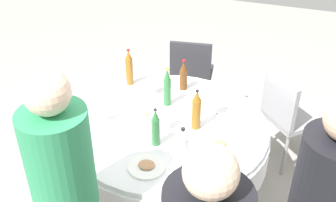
% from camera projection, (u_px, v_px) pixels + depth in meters
% --- Properties ---
extents(ground_plane, '(10.00, 10.00, 0.00)m').
position_uv_depth(ground_plane, '(168.00, 196.00, 3.34)').
color(ground_plane, gray).
extents(dining_table, '(1.48, 1.48, 0.74)m').
position_uv_depth(dining_table, '(168.00, 139.00, 3.02)').
color(dining_table, white).
rests_on(dining_table, ground_plane).
extents(bottle_clear_west, '(0.07, 0.07, 0.28)m').
position_uv_depth(bottle_clear_west, '(183.00, 148.00, 2.51)').
color(bottle_clear_west, silver).
rests_on(bottle_clear_west, dining_table).
extents(bottle_green_right, '(0.06, 0.06, 0.31)m').
position_uv_depth(bottle_green_right, '(167.00, 88.00, 3.08)').
color(bottle_green_right, '#2D6B38').
rests_on(bottle_green_right, dining_table).
extents(bottle_green_south, '(0.06, 0.06, 0.29)m').
position_uv_depth(bottle_green_south, '(156.00, 128.00, 2.67)').
color(bottle_green_south, '#2D6B38').
rests_on(bottle_green_south, dining_table).
extents(bottle_amber_east, '(0.06, 0.06, 0.32)m').
position_uv_depth(bottle_amber_east, '(129.00, 68.00, 3.35)').
color(bottle_amber_east, '#8C5619').
rests_on(bottle_amber_east, dining_table).
extents(bottle_amber_outer, '(0.07, 0.07, 0.31)m').
position_uv_depth(bottle_amber_outer, '(196.00, 111.00, 2.83)').
color(bottle_amber_outer, '#8C5619').
rests_on(bottle_amber_outer, dining_table).
extents(bottle_brown_far, '(0.06, 0.06, 0.27)m').
position_uv_depth(bottle_brown_far, '(184.00, 76.00, 3.29)').
color(bottle_brown_far, '#593314').
rests_on(bottle_brown_far, dining_table).
extents(wine_glass_east, '(0.07, 0.07, 0.14)m').
position_uv_depth(wine_glass_east, '(217.00, 103.00, 3.00)').
color(wine_glass_east, white).
rests_on(wine_glass_east, dining_table).
extents(wine_glass_outer, '(0.07, 0.07, 0.16)m').
position_uv_depth(wine_glass_outer, '(166.00, 117.00, 2.83)').
color(wine_glass_outer, white).
rests_on(wine_glass_outer, dining_table).
extents(wine_glass_far, '(0.07, 0.07, 0.15)m').
position_uv_depth(wine_glass_far, '(103.00, 109.00, 2.91)').
color(wine_glass_far, white).
rests_on(wine_glass_far, dining_table).
extents(wine_glass_near, '(0.07, 0.07, 0.15)m').
position_uv_depth(wine_glass_near, '(152.00, 82.00, 3.22)').
color(wine_glass_near, white).
rests_on(wine_glass_near, dining_table).
extents(plate_inner, '(0.22, 0.22, 0.04)m').
position_uv_depth(plate_inner, '(143.00, 114.00, 3.03)').
color(plate_inner, white).
rests_on(plate_inner, dining_table).
extents(plate_mid, '(0.21, 0.21, 0.04)m').
position_uv_depth(plate_mid, '(219.00, 146.00, 2.71)').
color(plate_mid, white).
rests_on(plate_mid, dining_table).
extents(plate_rear, '(0.24, 0.24, 0.04)m').
position_uv_depth(plate_rear, '(147.00, 166.00, 2.54)').
color(plate_rear, white).
rests_on(plate_rear, dining_table).
extents(spoon_right, '(0.18, 0.05, 0.00)m').
position_uv_depth(spoon_right, '(191.00, 110.00, 3.08)').
color(spoon_right, silver).
rests_on(spoon_right, dining_table).
extents(spoon_south, '(0.12, 0.15, 0.00)m').
position_uv_depth(spoon_south, '(205.00, 91.00, 3.32)').
color(spoon_south, silver).
rests_on(spoon_south, dining_table).
extents(knife_east, '(0.08, 0.17, 0.00)m').
position_uv_depth(knife_east, '(125.00, 135.00, 2.83)').
color(knife_east, silver).
rests_on(knife_east, dining_table).
extents(person_west, '(0.34, 0.34, 1.63)m').
position_uv_depth(person_west, '(67.00, 198.00, 2.17)').
color(person_west, '#4C3F33').
rests_on(person_west, ground_plane).
extents(chair_far, '(0.57, 0.57, 0.87)m').
position_uv_depth(chair_far, '(286.00, 113.00, 3.45)').
color(chair_far, '#99999E').
rests_on(chair_far, ground_plane).
extents(chair_near, '(0.46, 0.46, 0.87)m').
position_uv_depth(chair_near, '(191.00, 71.00, 4.08)').
color(chair_near, '#2D2D33').
rests_on(chair_near, ground_plane).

